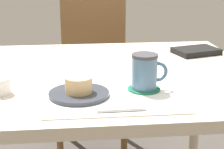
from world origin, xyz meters
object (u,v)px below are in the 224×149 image
at_px(wooden_chair, 93,69).
at_px(small_book, 196,51).
at_px(pastry, 79,84).
at_px(dining_table, 88,91).
at_px(coffee_mug, 145,71).
at_px(pastry_plate, 79,94).

height_order(wooden_chair, small_book, wooden_chair).
height_order(wooden_chair, pastry, wooden_chair).
relative_size(dining_table, coffee_mug, 10.83).
height_order(wooden_chair, coffee_mug, wooden_chair).
bearing_deg(wooden_chair, small_book, 129.38).
relative_size(pastry_plate, coffee_mug, 1.59).
distance_m(pastry_plate, coffee_mug, 0.21).
bearing_deg(pastry_plate, coffee_mug, 9.31).
bearing_deg(wooden_chair, pastry, 90.35).
xyz_separation_m(wooden_chair, pastry_plate, (-0.10, -1.07, 0.25)).
bearing_deg(small_book, pastry_plate, -153.52).
bearing_deg(pastry_plate, small_book, 42.54).
distance_m(wooden_chair, coffee_mug, 1.09).
distance_m(wooden_chair, small_book, 0.77).
relative_size(dining_table, small_book, 6.74).
bearing_deg(coffee_mug, small_book, 54.87).
relative_size(pastry, coffee_mug, 0.71).
xyz_separation_m(pastry, coffee_mug, (0.20, 0.03, 0.02)).
relative_size(pastry, small_book, 0.44).
xyz_separation_m(pastry_plate, small_book, (0.51, 0.46, 0.00)).
xyz_separation_m(wooden_chair, pastry, (-0.10, -1.07, 0.28)).
bearing_deg(pastry, small_book, 42.54).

